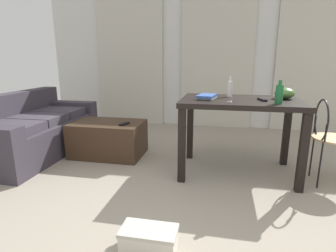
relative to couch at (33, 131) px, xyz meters
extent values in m
plane|color=gray|center=(2.25, -0.27, -0.30)|extent=(9.02, 9.02, 0.00)
cube|color=silver|center=(2.25, 2.01, 0.95)|extent=(6.18, 0.10, 2.49)
cube|color=beige|center=(0.67, 1.93, 0.83)|extent=(1.24, 0.03, 2.25)
cube|color=beige|center=(2.25, 1.93, 0.83)|extent=(1.24, 0.03, 2.25)
cube|color=beige|center=(3.83, 1.93, 0.83)|extent=(1.24, 0.03, 2.25)
cube|color=#38333D|center=(0.04, 0.00, -0.10)|extent=(0.88, 1.79, 0.41)
cube|color=#38333D|center=(-0.29, 0.00, 0.29)|extent=(0.21, 1.79, 0.36)
cube|color=#38333D|center=(0.04, 0.79, 0.18)|extent=(0.87, 0.21, 0.15)
cube|color=#3E3944|center=(0.09, 0.46, 0.16)|extent=(0.63, 0.44, 0.10)
cube|color=#3E3944|center=(0.09, 0.00, 0.16)|extent=(0.63, 0.44, 0.10)
cube|color=#3E3944|center=(0.10, -0.46, 0.16)|extent=(0.63, 0.44, 0.10)
cube|color=#382619|center=(0.98, 0.12, -0.08)|extent=(0.88, 0.58, 0.43)
cube|color=black|center=(2.56, -0.12, 0.47)|extent=(1.20, 0.78, 0.05)
cube|color=black|center=(2.01, -0.46, 0.07)|extent=(0.07, 0.07, 0.75)
cube|color=black|center=(3.11, -0.46, 0.07)|extent=(0.07, 0.07, 0.75)
cube|color=black|center=(2.01, 0.23, 0.07)|extent=(0.07, 0.07, 0.75)
cube|color=black|center=(3.11, 0.23, 0.07)|extent=(0.07, 0.07, 0.75)
cylinder|color=tan|center=(3.45, -0.21, 0.16)|extent=(0.40, 0.40, 0.02)
cylinder|color=black|center=(3.30, -0.35, -0.07)|extent=(0.02, 0.02, 0.45)
cylinder|color=black|center=(3.31, -0.06, -0.07)|extent=(0.02, 0.02, 0.45)
torus|color=black|center=(3.31, -0.21, 0.33)|extent=(0.03, 0.40, 0.40)
cylinder|color=black|center=(3.30, -0.38, 0.25)|extent=(0.02, 0.02, 0.17)
cylinder|color=black|center=(3.31, -0.03, 0.25)|extent=(0.02, 0.02, 0.17)
cylinder|color=#195B2D|center=(2.88, -0.34, 0.58)|extent=(0.07, 0.07, 0.17)
cylinder|color=#195B2D|center=(2.88, -0.34, 0.69)|extent=(0.03, 0.03, 0.04)
cylinder|color=beige|center=(2.45, 0.06, 0.58)|extent=(0.06, 0.06, 0.16)
cylinder|color=beige|center=(2.45, 0.06, 0.69)|extent=(0.02, 0.02, 0.06)
ellipsoid|color=#477033|center=(3.00, 0.00, 0.56)|extent=(0.20, 0.20, 0.12)
cube|color=silver|center=(2.21, -0.13, 0.51)|extent=(0.21, 0.27, 0.02)
cube|color=#33519E|center=(2.22, -0.15, 0.53)|extent=(0.21, 0.28, 0.03)
cube|color=black|center=(2.76, -0.17, 0.51)|extent=(0.08, 0.16, 0.02)
cube|color=#9EA0A5|center=(2.46, -0.32, 0.50)|extent=(0.02, 0.09, 0.00)
torus|color=#262628|center=(2.47, -0.26, 0.50)|extent=(0.03, 0.03, 0.00)
cube|color=#9EA0A5|center=(2.45, -0.32, 0.50)|extent=(0.06, 0.08, 0.00)
torus|color=#262628|center=(2.48, -0.26, 0.50)|extent=(0.03, 0.03, 0.00)
cube|color=black|center=(1.24, 0.04, 0.14)|extent=(0.09, 0.15, 0.02)
cube|color=beige|center=(1.96, -1.49, -0.24)|extent=(0.35, 0.19, 0.13)
cube|color=beige|center=(1.96, -1.49, -0.16)|extent=(0.36, 0.20, 0.02)
camera|label=1|loc=(2.37, -2.94, 0.90)|focal=28.85mm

